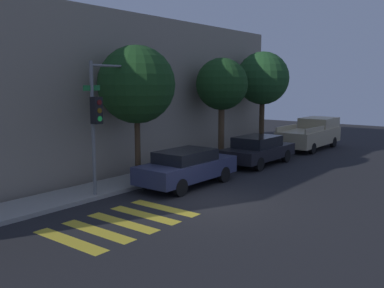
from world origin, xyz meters
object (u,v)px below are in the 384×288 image
at_px(traffic_light_pole, 104,104).
at_px(tree_near_corner, 137,85).
at_px(sedan_middle, 258,150).
at_px(tree_midblock, 222,85).
at_px(pickup_truck, 311,134).
at_px(tree_far_end, 263,79).
at_px(sedan_near_corner, 187,167).

distance_m(traffic_light_pole, tree_near_corner, 2.27).
bearing_deg(sedan_middle, tree_near_corner, 164.02).
xyz_separation_m(tree_near_corner, tree_midblock, (5.86, 0.00, -0.02)).
relative_size(pickup_truck, tree_midblock, 1.01).
relative_size(traffic_light_pole, tree_far_end, 0.82).
height_order(traffic_light_pole, sedan_near_corner, traffic_light_pole).
height_order(traffic_light_pole, tree_midblock, tree_midblock).
bearing_deg(traffic_light_pole, tree_far_end, 2.62).
bearing_deg(sedan_middle, traffic_light_pole, 171.49).
distance_m(traffic_light_pole, sedan_near_corner, 4.05).
bearing_deg(tree_midblock, sedan_near_corner, -160.09).
relative_size(traffic_light_pole, tree_midblock, 0.90).
bearing_deg(tree_near_corner, pickup_truck, -8.06).
height_order(sedan_near_corner, tree_near_corner, tree_near_corner).
relative_size(sedan_near_corner, pickup_truck, 0.84).
height_order(pickup_truck, tree_midblock, tree_midblock).
distance_m(sedan_near_corner, tree_far_end, 9.95).
distance_m(traffic_light_pole, tree_far_end, 12.15).
distance_m(sedan_middle, pickup_truck, 6.50).
xyz_separation_m(pickup_truck, tree_far_end, (-2.86, 1.82, 3.28)).
height_order(sedan_near_corner, tree_midblock, tree_midblock).
xyz_separation_m(sedan_near_corner, pickup_truck, (12.02, 0.00, 0.16)).
relative_size(sedan_middle, tree_far_end, 0.77).
xyz_separation_m(traffic_light_pole, sedan_near_corner, (2.94, -1.27, -2.48)).
xyz_separation_m(sedan_near_corner, tree_near_corner, (-0.84, 1.82, 3.13)).
xyz_separation_m(traffic_light_pole, tree_far_end, (12.10, 0.55, 0.96)).
relative_size(tree_midblock, tree_far_end, 0.91).
distance_m(sedan_middle, tree_midblock, 3.65).
relative_size(tree_near_corner, tree_midblock, 1.04).
bearing_deg(tree_near_corner, traffic_light_pole, -165.26).
relative_size(traffic_light_pole, tree_near_corner, 0.87).
distance_m(sedan_near_corner, tree_midblock, 6.19).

